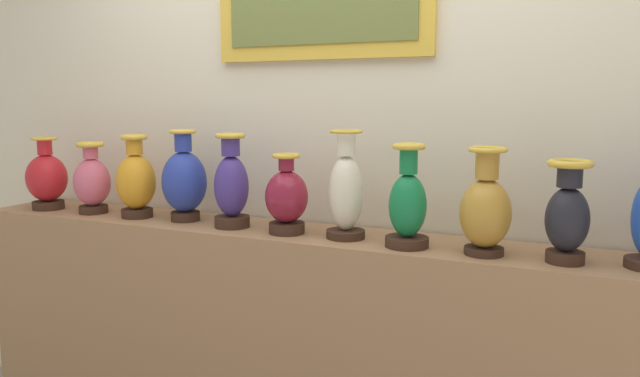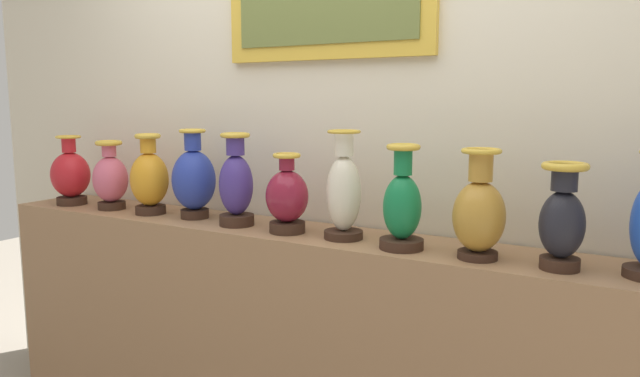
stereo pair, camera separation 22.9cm
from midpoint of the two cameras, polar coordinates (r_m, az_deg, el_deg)
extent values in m
cube|color=#99704C|center=(2.49, 2.74, -16.08)|extent=(3.24, 0.37, 1.04)
cube|color=beige|center=(2.49, 5.58, 9.07)|extent=(4.46, 0.10, 3.17)
cylinder|color=#382319|center=(3.16, -20.52, -1.09)|extent=(0.14, 0.14, 0.04)
ellipsoid|color=red|center=(3.14, -20.64, 1.22)|extent=(0.18, 0.18, 0.22)
cylinder|color=red|center=(3.13, -20.78, 3.89)|extent=(0.07, 0.07, 0.08)
torus|color=gold|center=(3.13, -20.82, 4.58)|extent=(0.12, 0.12, 0.01)
cylinder|color=#382319|center=(2.96, -17.04, -1.55)|extent=(0.13, 0.13, 0.03)
ellipsoid|color=#CC5972|center=(2.95, -17.14, 0.83)|extent=(0.16, 0.16, 0.21)
cylinder|color=#CC5972|center=(2.93, -17.26, 3.51)|extent=(0.06, 0.06, 0.06)
torus|color=gold|center=(2.93, -17.28, 4.13)|extent=(0.12, 0.12, 0.02)
cylinder|color=#382319|center=(2.79, -13.49, -1.98)|extent=(0.13, 0.13, 0.04)
ellipsoid|color=orange|center=(2.77, -13.59, 0.83)|extent=(0.17, 0.17, 0.24)
cylinder|color=orange|center=(2.75, -13.70, 4.05)|extent=(0.07, 0.07, 0.07)
torus|color=gold|center=(2.75, -13.73, 4.83)|extent=(0.11, 0.11, 0.02)
cylinder|color=#382319|center=(2.65, -9.36, -2.38)|extent=(0.12, 0.12, 0.04)
ellipsoid|color=#263899|center=(2.63, -9.44, 0.78)|extent=(0.19, 0.19, 0.26)
cylinder|color=#263899|center=(2.61, -9.52, 4.48)|extent=(0.07, 0.07, 0.08)
torus|color=gold|center=(2.61, -9.55, 5.39)|extent=(0.11, 0.11, 0.02)
cylinder|color=#382319|center=(2.48, -5.27, -3.00)|extent=(0.14, 0.14, 0.04)
ellipsoid|color=#3F2D7F|center=(2.45, -5.31, 0.31)|extent=(0.14, 0.14, 0.24)
cylinder|color=#3F2D7F|center=(2.44, -5.36, 4.09)|extent=(0.07, 0.07, 0.08)
torus|color=gold|center=(2.43, -5.38, 5.04)|extent=(0.12, 0.12, 0.02)
cylinder|color=#382319|center=(2.33, -0.31, -3.70)|extent=(0.14, 0.14, 0.04)
ellipsoid|color=maroon|center=(2.31, -0.31, -0.75)|extent=(0.17, 0.17, 0.20)
cylinder|color=maroon|center=(2.29, -0.31, 2.43)|extent=(0.06, 0.06, 0.06)
torus|color=gold|center=(2.29, -0.31, 3.13)|extent=(0.11, 0.11, 0.02)
cylinder|color=#382319|center=(2.24, 5.17, -4.39)|extent=(0.14, 0.14, 0.03)
ellipsoid|color=beige|center=(2.21, 5.22, -0.50)|extent=(0.13, 0.13, 0.28)
cylinder|color=beige|center=(2.19, 5.29, 4.23)|extent=(0.07, 0.07, 0.09)
torus|color=gold|center=(2.19, 5.30, 5.38)|extent=(0.12, 0.12, 0.01)
cylinder|color=#382319|center=(2.12, 10.81, -5.19)|extent=(0.15, 0.15, 0.04)
ellipsoid|color=#14723D|center=(2.09, 10.91, -1.77)|extent=(0.13, 0.13, 0.22)
cylinder|color=#14723D|center=(2.07, 11.03, 2.55)|extent=(0.06, 0.06, 0.10)
torus|color=gold|center=(2.07, 11.06, 3.87)|extent=(0.12, 0.12, 0.02)
cylinder|color=#382319|center=(2.05, 17.81, -6.04)|extent=(0.13, 0.13, 0.03)
ellipsoid|color=#B27F2D|center=(2.02, 17.97, -2.56)|extent=(0.17, 0.17, 0.23)
cylinder|color=#B27F2D|center=(2.00, 18.18, 2.01)|extent=(0.08, 0.08, 0.10)
torus|color=gold|center=(2.00, 18.24, 3.38)|extent=(0.13, 0.13, 0.02)
cylinder|color=#382319|center=(2.02, 24.82, -6.49)|extent=(0.12, 0.12, 0.04)
ellipsoid|color=black|center=(1.99, 25.03, -3.13)|extent=(0.13, 0.13, 0.20)
cylinder|color=black|center=(1.97, 25.28, 0.83)|extent=(0.08, 0.08, 0.07)
torus|color=gold|center=(1.97, 25.35, 1.90)|extent=(0.14, 0.14, 0.02)
camera|label=1|loc=(0.11, -87.14, 0.42)|focal=33.83mm
camera|label=2|loc=(0.11, 92.86, -0.42)|focal=33.83mm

